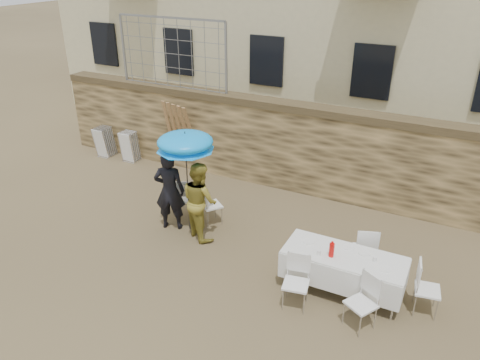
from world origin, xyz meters
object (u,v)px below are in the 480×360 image
at_px(table_chair_side, 428,289).
at_px(chair_stack_left, 109,139).
at_px(table_chair_front_left, 296,283).
at_px(man_suit, 170,191).
at_px(couple_chair_right, 211,204).
at_px(soda_bottle, 332,250).
at_px(woman_dress, 200,201).
at_px(umbrella, 185,145).
at_px(couple_chair_left, 185,197).
at_px(table_chair_back, 365,248).
at_px(banquet_table, 344,257).
at_px(chair_stack_right, 133,144).
at_px(table_chair_front_right, 361,303).

xyz_separation_m(table_chair_side, chair_stack_left, (-9.39, 3.01, -0.02)).
relative_size(table_chair_front_left, chair_stack_left, 1.04).
bearing_deg(man_suit, couple_chair_right, -161.78).
xyz_separation_m(soda_bottle, table_chair_front_left, (-0.40, -0.60, -0.43)).
bearing_deg(woman_dress, couple_chair_right, -54.91).
xyz_separation_m(woman_dress, umbrella, (-0.35, 0.10, 1.15)).
distance_m(umbrella, table_chair_side, 5.19).
xyz_separation_m(umbrella, chair_stack_left, (-4.44, 2.56, -1.53)).
bearing_deg(couple_chair_left, couple_chair_right, 158.94).
bearing_deg(table_chair_front_left, chair_stack_left, 142.02).
height_order(couple_chair_right, soda_bottle, soda_bottle).
bearing_deg(table_chair_front_left, table_chair_back, 52.29).
height_order(banquet_table, soda_bottle, soda_bottle).
bearing_deg(banquet_table, table_chair_back, 75.96).
xyz_separation_m(woman_dress, soda_bottle, (2.99, -0.59, 0.06)).
bearing_deg(couple_chair_right, man_suit, 75.38).
distance_m(banquet_table, table_chair_back, 0.86).
bearing_deg(table_chair_back, chair_stack_right, -37.15).
distance_m(man_suit, chair_stack_left, 4.86).
bearing_deg(soda_bottle, man_suit, 170.99).
bearing_deg(couple_chair_right, chair_stack_left, 13.20).
relative_size(man_suit, couple_chair_right, 1.87).
relative_size(table_chair_back, table_chair_side, 1.00).
bearing_deg(table_chair_side, umbrella, 75.84).
height_order(banquet_table, table_chair_side, table_chair_side).
bearing_deg(couple_chair_right, table_chair_front_right, -167.75).
relative_size(man_suit, banquet_table, 0.86).
distance_m(umbrella, couple_chair_right, 1.61).
xyz_separation_m(couple_chair_right, banquet_table, (3.24, -0.99, 0.25)).
bearing_deg(chair_stack_right, chair_stack_left, 180.00).
relative_size(woman_dress, table_chair_front_left, 1.76).
bearing_deg(man_suit, chair_stack_right, -60.22).
height_order(umbrella, chair_stack_right, umbrella).
height_order(table_chair_front_left, chair_stack_right, table_chair_front_left).
height_order(umbrella, chair_stack_left, umbrella).
relative_size(umbrella, table_chair_front_right, 2.19).
distance_m(couple_chair_right, table_chair_back, 3.45).
bearing_deg(woman_dress, umbrella, 13.95).
relative_size(table_chair_side, chair_stack_left, 1.04).
bearing_deg(couple_chair_right, table_chair_front_left, -176.18).
distance_m(umbrella, table_chair_front_right, 4.51).
bearing_deg(chair_stack_right, man_suit, -40.28).
bearing_deg(banquet_table, umbrella, 171.28).
bearing_deg(chair_stack_right, table_chair_front_left, -30.74).
bearing_deg(table_chair_side, table_chair_front_left, 104.00).
xyz_separation_m(couple_chair_left, banquet_table, (3.94, -0.99, 0.25)).
height_order(umbrella, table_chair_front_left, umbrella).
bearing_deg(couple_chair_left, chair_stack_right, -54.98).
distance_m(couple_chair_left, soda_bottle, 3.94).
height_order(couple_chair_left, table_chair_back, same).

